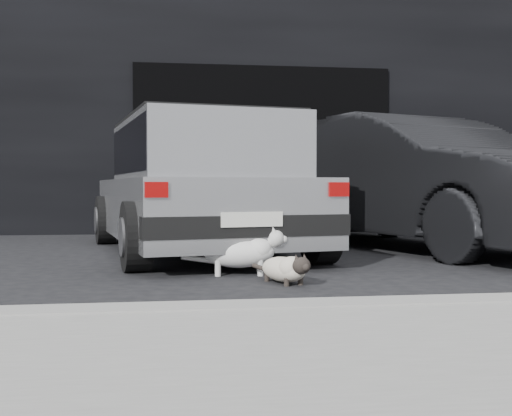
{
  "coord_description": "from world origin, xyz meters",
  "views": [
    {
      "loc": [
        -0.52,
        -5.92,
        0.74
      ],
      "look_at": [
        0.22,
        -0.72,
        0.56
      ],
      "focal_mm": 45.0,
      "sensor_mm": 36.0,
      "label": 1
    }
  ],
  "objects": [
    {
      "name": "ground",
      "position": [
        0.0,
        0.0,
        0.0
      ],
      "size": [
        80.0,
        80.0,
        0.0
      ],
      "primitive_type": "plane",
      "color": "black",
      "rests_on": "ground"
    },
    {
      "name": "second_car",
      "position": [
        2.43,
        1.29,
        0.79
      ],
      "size": [
        3.13,
        5.08,
        1.58
      ],
      "primitive_type": "imported",
      "rotation": [
        0.0,
        0.0,
        0.33
      ],
      "color": "black",
      "rests_on": "ground"
    },
    {
      "name": "garage_opening",
      "position": [
        1.0,
        3.99,
        1.3
      ],
      "size": [
        4.0,
        0.1,
        2.6
      ],
      "primitive_type": "cube",
      "color": "black",
      "rests_on": "ground"
    },
    {
      "name": "silver_hatchback",
      "position": [
        -0.16,
        1.08,
        0.8
      ],
      "size": [
        2.52,
        4.23,
        1.47
      ],
      "rotation": [
        0.0,
        0.0,
        0.18
      ],
      "color": "#A2A4A7",
      "rests_on": "ground"
    },
    {
      "name": "cat_white",
      "position": [
        0.12,
        -0.68,
        0.2
      ],
      "size": [
        0.88,
        0.35,
        0.41
      ],
      "rotation": [
        0.0,
        0.0,
        -1.66
      ],
      "color": "white",
      "rests_on": "ground"
    },
    {
      "name": "cat_siamese",
      "position": [
        0.38,
        -1.2,
        0.11
      ],
      "size": [
        0.4,
        0.67,
        0.25
      ],
      "rotation": [
        0.0,
        0.0,
        3.51
      ],
      "color": "beige",
      "rests_on": "ground"
    },
    {
      "name": "building_facade",
      "position": [
        1.0,
        6.0,
        2.5
      ],
      "size": [
        34.0,
        4.0,
        5.0
      ],
      "primitive_type": "cube",
      "color": "black",
      "rests_on": "ground"
    },
    {
      "name": "curb",
      "position": [
        1.0,
        -2.6,
        0.06
      ],
      "size": [
        18.0,
        0.25,
        0.12
      ],
      "primitive_type": "cube",
      "color": "gray",
      "rests_on": "ground"
    }
  ]
}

